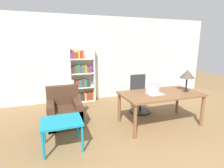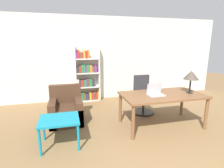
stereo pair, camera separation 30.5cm
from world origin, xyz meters
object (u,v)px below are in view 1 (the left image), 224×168
at_px(laptop, 154,92).
at_px(side_table_blue, 62,124).
at_px(desk, 160,96).
at_px(armchair, 64,112).
at_px(bookshelf, 81,78).
at_px(office_chair, 139,96).
at_px(table_lamp, 187,74).

relative_size(laptop, side_table_blue, 0.50).
relative_size(desk, laptop, 5.22).
xyz_separation_m(side_table_blue, armchair, (0.11, 0.99, -0.17)).
bearing_deg(bookshelf, armchair, -114.05).
relative_size(office_chair, bookshelf, 0.56).
distance_m(side_table_blue, bookshelf, 2.63).
relative_size(desk, bookshelf, 1.00).
xyz_separation_m(desk, laptop, (-0.18, -0.02, 0.14)).
relative_size(side_table_blue, bookshelf, 0.39).
bearing_deg(laptop, armchair, 158.51).
height_order(laptop, armchair, laptop).
bearing_deg(armchair, laptop, -21.49).
xyz_separation_m(desk, armchair, (-2.09, 0.73, -0.38)).
distance_m(table_lamp, armchair, 2.98).
bearing_deg(bookshelf, office_chair, -45.72).
height_order(laptop, office_chair, office_chair).
height_order(desk, bookshelf, bookshelf).
height_order(laptop, bookshelf, bookshelf).
xyz_separation_m(laptop, side_table_blue, (-2.02, -0.24, -0.35)).
relative_size(armchair, bookshelf, 0.48).
distance_m(laptop, side_table_blue, 2.06).
height_order(armchair, bookshelf, bookshelf).
height_order(desk, laptop, laptop).
relative_size(laptop, table_lamp, 0.68).
xyz_separation_m(armchair, bookshelf, (0.67, 1.50, 0.49)).
bearing_deg(office_chair, side_table_blue, -152.33).
height_order(side_table_blue, bookshelf, bookshelf).
bearing_deg(desk, side_table_blue, -173.17).
relative_size(office_chair, armchair, 1.17).
height_order(table_lamp, side_table_blue, table_lamp).
bearing_deg(laptop, desk, 7.02).
bearing_deg(armchair, desk, -19.19).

